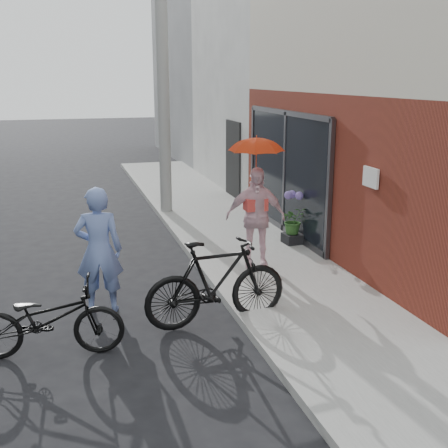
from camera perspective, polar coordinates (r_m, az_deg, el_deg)
name	(u,v)px	position (r m, az deg, el deg)	size (l,w,h in m)	color
ground	(169,319)	(7.99, -5.59, -9.62)	(80.00, 80.00, 0.00)	black
sidewalk	(261,259)	(10.29, 3.81, -3.54)	(2.20, 24.00, 0.12)	gray
curb	(200,265)	(9.97, -2.48, -4.14)	(0.12, 24.00, 0.12)	#9E9E99
plaster_building	(341,69)	(18.27, 11.79, 15.13)	(8.00, 6.00, 7.00)	white
east_building_far	(262,71)	(24.68, 3.92, 15.23)	(8.00, 8.00, 7.00)	slate
utility_pole	(163,67)	(13.38, -6.25, 15.59)	(0.28, 0.28, 7.00)	#9E9E99
officer	(99,250)	(8.12, -12.60, -2.62)	(0.67, 0.44, 1.83)	#7188C9
bike_left	(48,319)	(7.13, -17.48, -9.21)	(0.63, 1.80, 0.95)	black
bike_right	(216,282)	(7.60, -0.78, -5.95)	(0.56, 2.00, 1.20)	black
kimono_woman	(255,217)	(9.51, 3.20, 0.68)	(1.01, 0.42, 1.72)	silver
parasol	(256,144)	(9.29, 3.31, 8.16)	(0.88, 0.88, 0.77)	#E9481B
planter	(293,238)	(11.08, 7.00, -1.46)	(0.36, 0.36, 0.19)	black
potted_plant	(293,220)	(10.98, 7.06, 0.38)	(0.49, 0.43, 0.55)	#2E5B24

